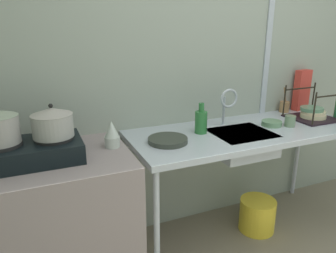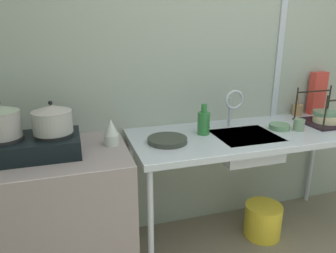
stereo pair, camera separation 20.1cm
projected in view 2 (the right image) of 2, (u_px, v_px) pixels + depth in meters
wall_back at (219, 57)px, 2.39m from camera, size 4.79×0.10×2.64m
wall_metal_strip at (281, 38)px, 2.43m from camera, size 0.05×0.01×2.11m
counter_concrete at (34, 220)px, 1.93m from camera, size 1.16×0.66×0.84m
counter_sink at (252, 139)px, 2.23m from camera, size 1.71×0.66×0.84m
stove at (31, 146)px, 1.79m from camera, size 0.54×0.33×0.13m
pot_on_left_burner at (1, 121)px, 1.71m from camera, size 0.20×0.20×0.20m
pot_on_right_burner at (52, 119)px, 1.79m from camera, size 0.22×0.22×0.19m
percolator at (111, 133)px, 1.95m from camera, size 0.09×0.09×0.16m
sink_basin at (245, 146)px, 2.17m from camera, size 0.41×0.36×0.15m
faucet at (233, 102)px, 2.23m from camera, size 0.14×0.08×0.28m
frying_pan at (167, 140)px, 2.01m from camera, size 0.25×0.25×0.03m
dish_rack at (326, 118)px, 2.39m from camera, size 0.33×0.32×0.26m
cup_by_rack at (299, 125)px, 2.24m from camera, size 0.08×0.08×0.08m
small_bowl_on_drainboard at (279, 127)px, 2.27m from camera, size 0.15×0.15×0.04m
bottle_by_sink at (204, 122)px, 2.15m from camera, size 0.08×0.08×0.21m
cereal_box at (317, 93)px, 2.63m from camera, size 0.15×0.08×0.35m
utensil_jar at (297, 110)px, 2.61m from camera, size 0.08×0.08×0.21m
bucket_on_floor at (263, 220)px, 2.43m from camera, size 0.28×0.28×0.26m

